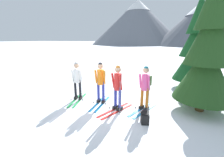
# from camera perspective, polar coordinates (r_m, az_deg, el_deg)

# --- Properties ---
(ground_plane) EXTENTS (400.00, 400.00, 0.00)m
(ground_plane) POSITION_cam_1_polar(r_m,az_deg,el_deg) (6.41, -2.86, -10.16)
(ground_plane) COLOR white
(skier_in_white) EXTENTS (0.66, 1.71, 1.71)m
(skier_in_white) POSITION_cam_1_polar(r_m,az_deg,el_deg) (6.93, -12.90, -0.42)
(skier_in_white) COLOR green
(skier_in_white) RESTS_ON ground
(skier_in_orange) EXTENTS (0.61, 1.70, 1.76)m
(skier_in_orange) POSITION_cam_1_polar(r_m,az_deg,el_deg) (6.39, -4.23, -0.75)
(skier_in_orange) COLOR #1E84D1
(skier_in_orange) RESTS_ON ground
(skier_in_red) EXTENTS (0.95, 1.71, 1.75)m
(skier_in_red) POSITION_cam_1_polar(r_m,az_deg,el_deg) (5.71, 2.09, -2.93)
(skier_in_red) COLOR red
(skier_in_red) RESTS_ON ground
(skier_in_pink) EXTENTS (0.86, 1.57, 1.72)m
(skier_in_pink) POSITION_cam_1_polar(r_m,az_deg,el_deg) (5.86, 12.32, -2.66)
(skier_in_pink) COLOR #1E84D1
(skier_in_pink) RESTS_ON ground
(pine_tree_near) EXTENTS (2.09, 2.09, 5.04)m
(pine_tree_near) POSITION_cam_1_polar(r_m,az_deg,el_deg) (6.38, 32.34, 9.03)
(pine_tree_near) COLOR #51381E
(pine_tree_near) RESTS_ON ground
(pine_tree_mid) EXTENTS (2.06, 2.06, 4.98)m
(pine_tree_mid) POSITION_cam_1_polar(r_m,az_deg,el_deg) (9.40, 28.75, 10.33)
(pine_tree_mid) COLOR #51381E
(pine_tree_mid) RESTS_ON ground
(backpack_on_snow_front) EXTENTS (0.33, 0.38, 0.38)m
(backpack_on_snow_front) POSITION_cam_1_polar(r_m,az_deg,el_deg) (5.24, 12.14, -14.13)
(backpack_on_snow_front) COLOR black
(backpack_on_snow_front) RESTS_ON ground
(mountain_ridge_distant) EXTENTS (74.86, 52.97, 22.29)m
(mountain_ridge_distant) POSITION_cam_1_polar(r_m,az_deg,el_deg) (80.90, 18.14, 19.57)
(mountain_ridge_distant) COLOR slate
(mountain_ridge_distant) RESTS_ON ground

